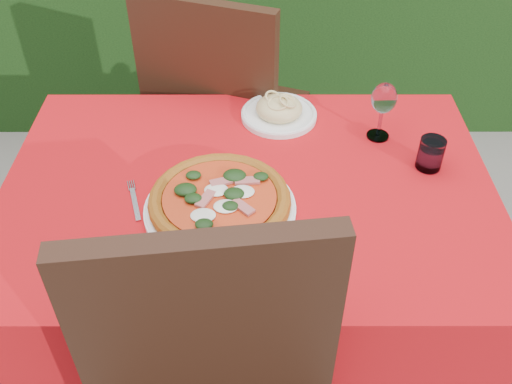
{
  "coord_description": "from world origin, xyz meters",
  "views": [
    {
      "loc": [
        0.02,
        -1.1,
        1.7
      ],
      "look_at": [
        0.02,
        -0.05,
        0.77
      ],
      "focal_mm": 40.0,
      "sensor_mm": 36.0,
      "label": 1
    }
  ],
  "objects_px": {
    "fork": "(135,204)",
    "pasta_plate": "(279,111)",
    "pizza_plate": "(220,203)",
    "water_glass": "(430,155)",
    "chair_far": "(222,109)",
    "wine_glass": "(384,100)"
  },
  "relations": [
    {
      "from": "fork",
      "to": "pasta_plate",
      "type": "bearing_deg",
      "value": 29.67
    },
    {
      "from": "pizza_plate",
      "to": "water_glass",
      "type": "relative_size",
      "value": 4.21
    },
    {
      "from": "chair_far",
      "to": "pizza_plate",
      "type": "height_order",
      "value": "chair_far"
    },
    {
      "from": "pizza_plate",
      "to": "pasta_plate",
      "type": "relative_size",
      "value": 1.65
    },
    {
      "from": "chair_far",
      "to": "water_glass",
      "type": "height_order",
      "value": "chair_far"
    },
    {
      "from": "chair_far",
      "to": "water_glass",
      "type": "xyz_separation_m",
      "value": [
        0.57,
        -0.51,
        0.2
      ]
    },
    {
      "from": "water_glass",
      "to": "pizza_plate",
      "type": "bearing_deg",
      "value": -162.1
    },
    {
      "from": "pizza_plate",
      "to": "wine_glass",
      "type": "height_order",
      "value": "wine_glass"
    },
    {
      "from": "chair_far",
      "to": "fork",
      "type": "distance_m",
      "value": 0.7
    },
    {
      "from": "pasta_plate",
      "to": "fork",
      "type": "relative_size",
      "value": 1.36
    },
    {
      "from": "chair_far",
      "to": "water_glass",
      "type": "bearing_deg",
      "value": 157.91
    },
    {
      "from": "chair_far",
      "to": "pizza_plate",
      "type": "relative_size",
      "value": 2.81
    },
    {
      "from": "pizza_plate",
      "to": "water_glass",
      "type": "height_order",
      "value": "water_glass"
    },
    {
      "from": "pasta_plate",
      "to": "water_glass",
      "type": "distance_m",
      "value": 0.45
    },
    {
      "from": "pizza_plate",
      "to": "water_glass",
      "type": "xyz_separation_m",
      "value": [
        0.54,
        0.17,
        0.01
      ]
    },
    {
      "from": "chair_far",
      "to": "water_glass",
      "type": "relative_size",
      "value": 11.81
    },
    {
      "from": "wine_glass",
      "to": "fork",
      "type": "height_order",
      "value": "wine_glass"
    },
    {
      "from": "fork",
      "to": "pizza_plate",
      "type": "bearing_deg",
      "value": -23.86
    },
    {
      "from": "pizza_plate",
      "to": "water_glass",
      "type": "distance_m",
      "value": 0.57
    },
    {
      "from": "water_glass",
      "to": "wine_glass",
      "type": "height_order",
      "value": "wine_glass"
    },
    {
      "from": "pasta_plate",
      "to": "wine_glass",
      "type": "height_order",
      "value": "wine_glass"
    },
    {
      "from": "water_glass",
      "to": "fork",
      "type": "height_order",
      "value": "water_glass"
    }
  ]
}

